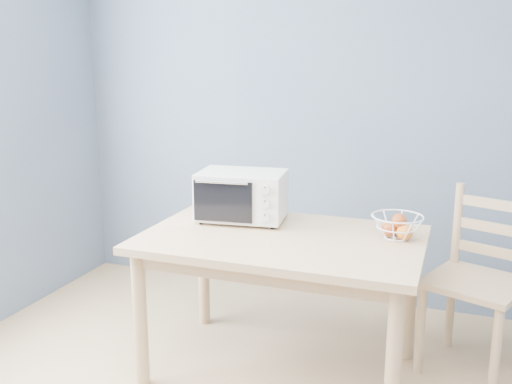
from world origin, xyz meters
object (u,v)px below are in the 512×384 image
(dining_table, at_px, (282,255))
(fruit_basket, at_px, (398,226))
(dining_chair, at_px, (478,284))
(toaster_oven, at_px, (239,195))

(dining_table, distance_m, fruit_basket, 0.60)
(dining_chair, bearing_deg, dining_table, -137.06)
(dining_table, relative_size, fruit_basket, 5.08)
(toaster_oven, xyz_separation_m, dining_chair, (1.27, 0.19, -0.42))
(toaster_oven, distance_m, fruit_basket, 0.87)
(fruit_basket, relative_size, dining_chair, 0.29)
(dining_table, xyz_separation_m, fruit_basket, (0.55, 0.15, 0.17))
(toaster_oven, relative_size, fruit_basket, 1.82)
(dining_table, bearing_deg, fruit_basket, 15.50)
(toaster_oven, relative_size, dining_chair, 0.52)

